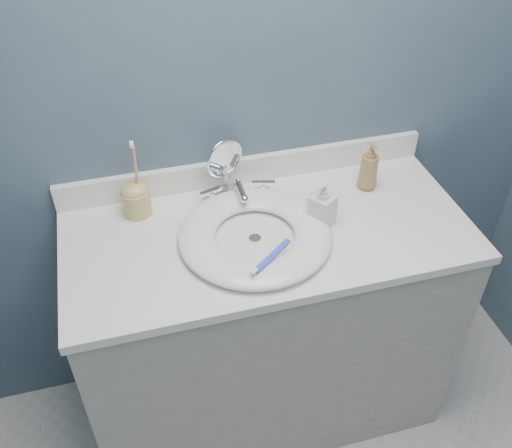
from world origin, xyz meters
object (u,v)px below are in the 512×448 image
object	(u,v)px
soap_bottle_clear	(323,203)
toothbrush_holder	(136,198)
makeup_mirror	(225,164)
soap_bottle_amber	(369,166)

from	to	relation	value
soap_bottle_clear	toothbrush_holder	world-z (taller)	toothbrush_holder
makeup_mirror	soap_bottle_clear	xyz separation A→B (m)	(0.24, -0.23, -0.03)
soap_bottle_clear	toothbrush_holder	bearing A→B (deg)	-146.86
soap_bottle_amber	toothbrush_holder	world-z (taller)	toothbrush_holder
makeup_mirror	toothbrush_holder	distance (m)	0.29
makeup_mirror	soap_bottle_clear	size ratio (longest dim) A/B	1.33
soap_bottle_amber	soap_bottle_clear	bearing A→B (deg)	-151.12
makeup_mirror	toothbrush_holder	world-z (taller)	toothbrush_holder
soap_bottle_clear	toothbrush_holder	distance (m)	0.57
soap_bottle_amber	toothbrush_holder	distance (m)	0.74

